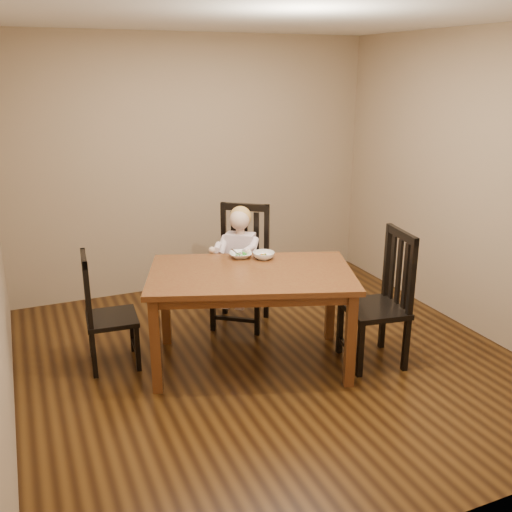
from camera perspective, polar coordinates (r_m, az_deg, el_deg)
name	(u,v)px	position (r m, az deg, el deg)	size (l,w,h in m)	color
room	(272,204)	(4.40, 1.58, 5.22)	(4.01, 4.01, 2.71)	#45290E
dining_table	(251,283)	(4.56, -0.50, -2.68)	(1.85, 1.45, 0.81)	#532613
chair_child	(242,268)	(5.39, -1.46, -1.23)	(0.67, 0.67, 1.14)	black
chair_left	(105,313)	(4.78, -14.86, -5.53)	(0.43, 0.45, 0.97)	black
chair_right	(381,301)	(4.77, 12.37, -4.40)	(0.53, 0.55, 1.13)	black
toddler	(240,255)	(5.29, -1.63, 0.15)	(0.35, 0.44, 0.60)	silver
bowl_peas	(241,255)	(4.86, -1.55, 0.11)	(0.19, 0.19, 0.05)	white
bowl_veg	(264,255)	(4.83, 0.78, 0.06)	(0.18, 0.18, 0.06)	white
fork	(236,253)	(4.83, -2.02, 0.26)	(0.05, 0.11, 0.05)	silver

